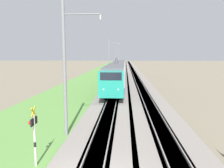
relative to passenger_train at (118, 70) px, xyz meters
name	(u,v)px	position (x,y,z in m)	size (l,w,h in m)	color
ballast_main	(120,75)	(13.74, 0.00, -2.26)	(240.00, 4.40, 0.30)	gray
ballast_adjacent	(135,75)	(13.74, -4.08, -2.26)	(240.00, 4.40, 0.30)	gray
track_main	(120,75)	(13.74, 0.00, -2.25)	(240.00, 1.57, 0.45)	#4C4238
track_adjacent	(135,75)	(13.74, -4.08, -2.25)	(240.00, 1.57, 0.45)	#4C4238
grass_verge	(96,75)	(13.74, 6.34, -2.35)	(240.00, 8.50, 0.12)	#5B8E42
passenger_train	(118,70)	(0.00, 0.00, 0.00)	(43.61, 2.88, 5.14)	teal
crossing_signal_near	(34,132)	(-34.79, 2.89, -0.52)	(0.70, 0.23, 3.12)	beige
catenary_mast_near	(65,69)	(-30.54, 2.45, 2.25)	(0.22, 2.56, 9.03)	slate
catenary_mast_mid	(109,58)	(9.01, 2.45, 2.40)	(0.22, 2.56, 9.33)	slate
catenary_mast_far	(116,56)	(48.55, 2.45, 2.52)	(0.22, 2.56, 9.56)	slate
catenary_mast_distant	(119,56)	(88.10, 2.45, 2.32)	(0.22, 2.56, 9.17)	slate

